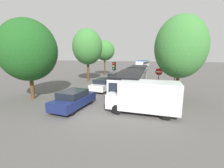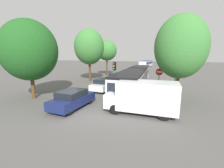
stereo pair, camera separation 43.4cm
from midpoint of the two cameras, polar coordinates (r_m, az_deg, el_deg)
The scene contains 17 objects.
ground_plane at distance 11.14m, azimuth -11.12°, elevation -10.96°, with size 200.00×200.00×0.00m, color #565451.
articulated_bus at distance 19.33m, azimuth 7.99°, elevation 2.72°, with size 3.46×16.60×2.45m.
city_bus_rear at distance 55.33m, azimuth 11.47°, elevation 7.77°, with size 3.41×11.24×2.38m.
queued_car_navy at distance 12.20m, azimuth -15.39°, elevation -5.62°, with size 1.90×4.19×1.43m.
queued_car_white at distance 17.80m, azimuth -4.10°, elevation -0.15°, with size 1.89×4.16×1.42m.
queued_car_green at distance 22.96m, azimuth 0.77°, elevation 2.44°, with size 1.98×4.36×1.49m.
queued_car_blue at distance 29.18m, azimuth 5.00°, elevation 4.09°, with size 1.84×4.05×1.39m.
queued_car_tan at distance 34.48m, azimuth 6.70°, elevation 5.13°, with size 1.91×4.20×1.44m.
queued_car_silver at distance 40.50m, azimuth 8.67°, elevation 5.84°, with size 1.79×3.94×1.35m.
white_van at distance 10.89m, azimuth 11.49°, elevation -4.60°, with size 5.05×2.11×2.31m.
traffic_light at distance 16.50m, azimuth 0.03°, elevation 5.25°, with size 0.36×0.39×3.40m.
no_entry_sign at distance 15.95m, azimuth 16.57°, elevation 2.37°, with size 0.70×0.08×2.82m.
direction_sign_post at distance 16.57m, azimuth 22.22°, elevation 4.67°, with size 0.33×1.39×3.60m.
tree_left_near at distance 15.94m, azimuth -29.95°, elevation 11.03°, with size 5.08×5.08×7.34m.
tree_left_mid at distance 24.43m, azimuth -9.66°, elevation 13.45°, with size 4.65×4.65×8.20m.
tree_left_far at distance 30.95m, azimuth -3.24°, elevation 12.59°, with size 3.99×3.99×7.12m.
tree_right_near at distance 14.35m, azimuth 23.60°, elevation 12.19°, with size 4.31×4.31×7.47m.
Camera 1 is at (5.02, -9.02, 4.09)m, focal length 24.00 mm.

